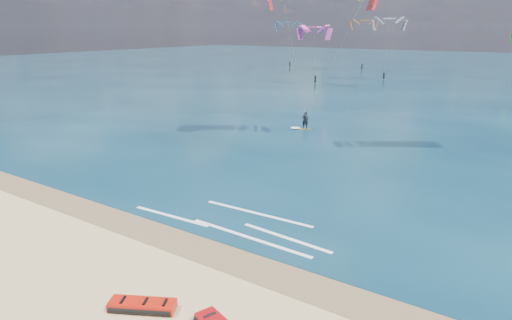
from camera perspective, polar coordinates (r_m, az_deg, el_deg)
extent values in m
plane|color=tan|center=(55.23, 18.37, 4.58)|extent=(320.00, 320.00, 0.00)
cube|color=brown|center=(23.50, -8.50, -10.33)|extent=(320.00, 2.40, 0.01)
cube|color=#0A2838|center=(117.62, 27.33, 9.47)|extent=(320.00, 200.00, 0.04)
cube|color=yellow|center=(48.69, 6.12, 3.92)|extent=(1.33, 1.21, 0.06)
imported|color=black|center=(48.50, 6.16, 4.99)|extent=(0.79, 0.72, 1.82)
cylinder|color=black|center=(48.05, 6.31, 5.20)|extent=(0.45, 0.39, 0.04)
cube|color=white|center=(23.81, -0.89, -9.64)|extent=(7.46, 0.46, 0.01)
cube|color=white|center=(26.75, -10.56, -6.90)|extent=(5.29, 0.53, 0.01)
cube|color=white|center=(26.66, 0.21, -6.70)|extent=(7.12, 0.50, 0.01)
cube|color=white|center=(23.83, 3.79, -9.66)|extent=(5.40, 0.63, 0.01)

